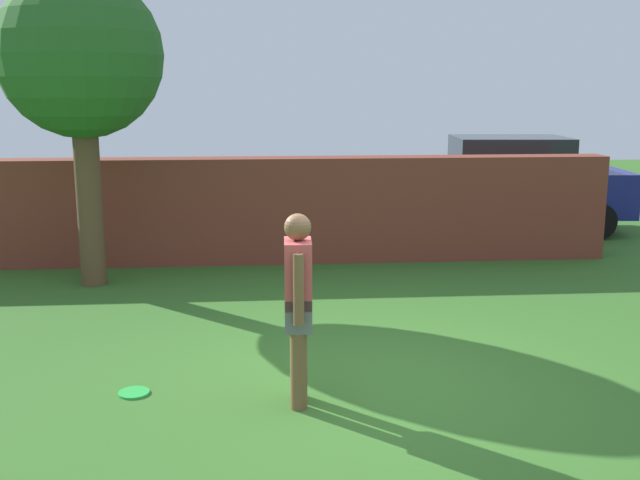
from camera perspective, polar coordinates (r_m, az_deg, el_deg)
ground_plane at (r=6.90m, az=3.94°, el=-10.80°), size 40.00×40.00×0.00m
brick_wall at (r=11.37m, az=-7.21°, el=2.21°), size 11.58×0.50×1.58m
tree at (r=10.31m, az=-17.66°, el=12.91°), size 2.11×2.11×4.06m
person at (r=6.20m, az=-1.67°, el=-4.59°), size 0.23×0.54×1.62m
car at (r=14.26m, az=14.04°, el=4.14°), size 4.32×2.19×1.72m
frisbee_green at (r=6.87m, az=-13.90°, el=-11.15°), size 0.27×0.27×0.02m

